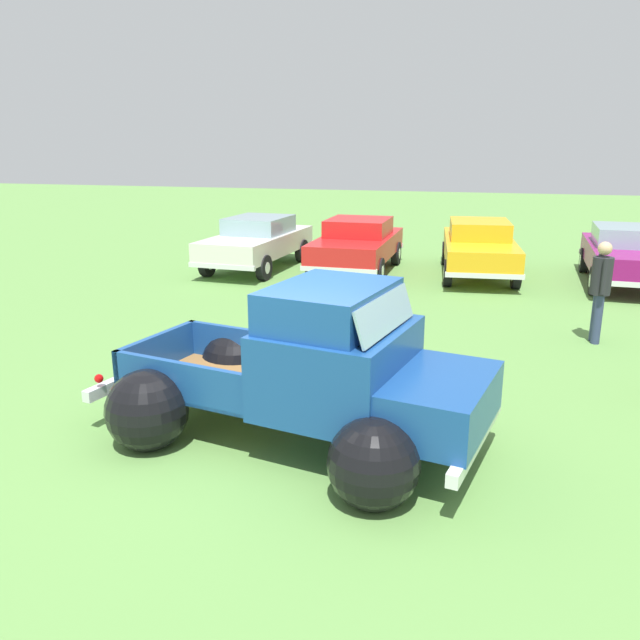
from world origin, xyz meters
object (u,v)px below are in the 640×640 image
at_px(show_car_0, 257,241).
at_px(show_car_3, 628,253).
at_px(show_car_1, 357,243).
at_px(spectator_0, 601,285).
at_px(show_car_2, 479,246).
at_px(vintage_pickup_truck, 317,383).

bearing_deg(show_car_0, show_car_3, 96.21).
distance_m(show_car_0, show_car_1, 2.80).
xyz_separation_m(show_car_1, spectator_0, (5.36, -5.13, 0.25)).
bearing_deg(show_car_2, spectator_0, 16.30).
bearing_deg(show_car_1, vintage_pickup_truck, 9.92).
relative_size(vintage_pickup_truck, show_car_1, 1.15).
bearing_deg(show_car_0, show_car_1, 98.97).
bearing_deg(show_car_0, spectator_0, 62.85).
height_order(show_car_1, spectator_0, spectator_0).
xyz_separation_m(show_car_1, show_car_3, (6.77, 0.16, 0.00)).
distance_m(vintage_pickup_truck, show_car_3, 11.54).
distance_m(vintage_pickup_truck, show_car_1, 10.31).
distance_m(vintage_pickup_truck, show_car_0, 10.87).
relative_size(show_car_2, spectator_0, 2.64).
xyz_separation_m(vintage_pickup_truck, show_car_3, (5.12, 10.34, 0.03)).
bearing_deg(spectator_0, show_car_2, 108.81).
height_order(show_car_3, spectator_0, spectator_0).
bearing_deg(show_car_0, vintage_pickup_truck, 27.79).
relative_size(show_car_0, spectator_0, 2.50).
xyz_separation_m(vintage_pickup_truck, spectator_0, (3.72, 5.05, 0.27)).
bearing_deg(show_car_3, show_car_2, -91.21).
height_order(vintage_pickup_truck, spectator_0, vintage_pickup_truck).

